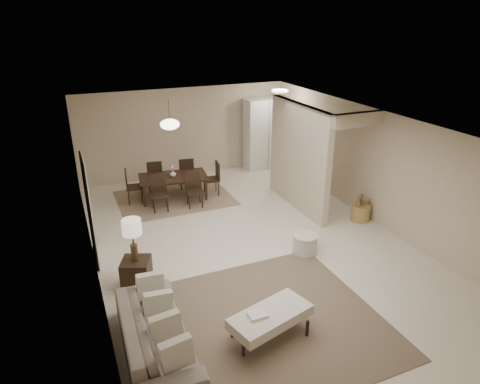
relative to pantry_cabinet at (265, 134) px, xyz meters
name	(u,v)px	position (x,y,z in m)	size (l,w,h in m)	color
floor	(250,243)	(-2.35, -4.15, -1.05)	(9.00, 9.00, 0.00)	beige
ceiling	(251,124)	(-2.35, -4.15, 1.45)	(9.00, 9.00, 0.00)	white
back_wall	(185,132)	(-2.35, 0.35, 0.20)	(6.00, 6.00, 0.00)	#BAA78C
left_wall	(89,213)	(-5.35, -4.15, 0.20)	(9.00, 9.00, 0.00)	#BAA78C
right_wall	(375,167)	(0.65, -4.15, 0.20)	(9.00, 9.00, 0.00)	#BAA78C
partition	(298,157)	(-0.55, -2.90, 0.20)	(0.15, 2.50, 2.50)	#BAA78C
doorway	(89,211)	(-5.32, -3.55, -0.03)	(0.04, 0.90, 2.04)	black
pantry_cabinet	(265,134)	(0.00, 0.00, 0.00)	(1.20, 0.55, 2.10)	white
flush_light	(280,91)	(-0.05, -0.95, 1.41)	(0.44, 0.44, 0.05)	white
living_rug	(272,320)	(-3.02, -6.47, -1.04)	(3.20, 3.20, 0.01)	brown
sofa	(156,335)	(-4.80, -6.47, -0.73)	(0.86, 2.20, 0.64)	slate
ottoman_bench	(270,317)	(-3.22, -6.77, -0.70)	(1.32, 0.86, 0.43)	beige
side_table	(137,273)	(-4.75, -4.74, -0.79)	(0.47, 0.47, 0.51)	black
table_lamp	(132,231)	(-4.75, -4.74, 0.02)	(0.32, 0.32, 0.76)	#4D3C21
round_pouf	(305,244)	(-1.51, -4.90, -0.86)	(0.49, 0.49, 0.38)	beige
wicker_basket	(360,213)	(0.40, -4.15, -0.87)	(0.43, 0.43, 0.37)	olive
dining_rug	(175,198)	(-3.17, -1.28, -1.04)	(2.80, 2.10, 0.01)	#8B7156
dining_table	(174,188)	(-3.17, -1.28, -0.76)	(1.68, 0.94, 0.59)	black
dining_chairs	(174,182)	(-3.17, -1.28, -0.62)	(2.35, 1.82, 0.87)	black
vase	(173,174)	(-3.17, -1.28, -0.38)	(0.15, 0.15, 0.16)	white
yellow_mat	(294,185)	(0.07, -1.72, -1.04)	(0.86, 0.53, 0.01)	yellow
pendant_light	(170,124)	(-3.17, -1.28, 0.87)	(0.46, 0.46, 0.71)	#4D3C21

